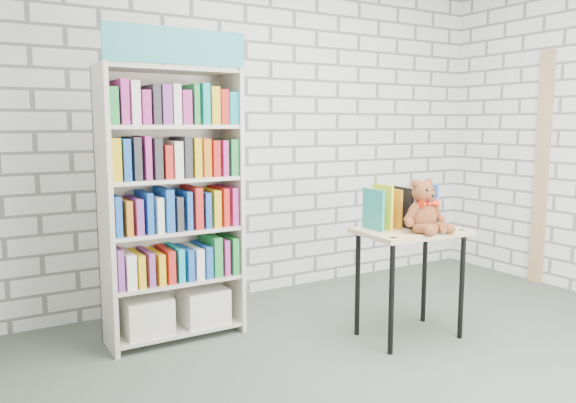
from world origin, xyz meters
TOP-DOWN VIEW (x-y plane):
  - ground at (0.00, 0.00)m, footprint 4.50×4.50m
  - room_shell at (0.00, 0.00)m, footprint 4.52×4.02m
  - bookshelf at (-1.12, 1.36)m, footprint 0.91×0.35m
  - display_table at (0.26, 0.54)m, footprint 0.73×0.53m
  - table_books at (0.27, 0.65)m, footprint 0.50×0.25m
  - teddy_bear at (0.27, 0.43)m, footprint 0.32×0.30m
  - door_trim at (2.23, 0.95)m, footprint 0.05×0.12m

SIDE VIEW (x-z plane):
  - ground at x=0.00m, z-range 0.00..0.00m
  - display_table at x=0.26m, z-range 0.27..1.02m
  - teddy_bear at x=0.27m, z-range 0.72..1.07m
  - table_books at x=0.27m, z-range 0.75..1.04m
  - bookshelf at x=-1.12m, z-range -0.09..1.95m
  - door_trim at x=2.23m, z-range 0.00..2.10m
  - room_shell at x=0.00m, z-range 0.38..3.19m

